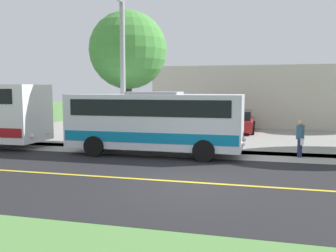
{
  "coord_description": "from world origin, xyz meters",
  "views": [
    {
      "loc": [
        11.16,
        2.17,
        2.99
      ],
      "look_at": [
        -3.5,
        -1.52,
        1.4
      ],
      "focal_mm": 39.19,
      "sensor_mm": 36.0,
      "label": 1
    }
  ],
  "objects_px": {
    "shuttle_bus_front": "(155,120)",
    "street_light_pole": "(122,67)",
    "pedestrian_with_bags": "(300,138)",
    "tree_curbside": "(128,51)",
    "parked_car_near": "(239,122)",
    "commercial_building": "(287,96)"
  },
  "relations": [
    {
      "from": "street_light_pole",
      "to": "parked_car_near",
      "type": "bearing_deg",
      "value": 151.47
    },
    {
      "from": "shuttle_bus_front",
      "to": "pedestrian_with_bags",
      "type": "bearing_deg",
      "value": 97.56
    },
    {
      "from": "parked_car_near",
      "to": "tree_curbside",
      "type": "distance_m",
      "value": 9.53
    },
    {
      "from": "street_light_pole",
      "to": "parked_car_near",
      "type": "xyz_separation_m",
      "value": [
        -9.03,
        4.91,
        -3.23
      ]
    },
    {
      "from": "shuttle_bus_front",
      "to": "parked_car_near",
      "type": "xyz_separation_m",
      "value": [
        -9.36,
        3.23,
        -0.86
      ]
    },
    {
      "from": "tree_curbside",
      "to": "street_light_pole",
      "type": "bearing_deg",
      "value": 13.6
    },
    {
      "from": "street_light_pole",
      "to": "commercial_building",
      "type": "xyz_separation_m",
      "value": [
        -16.54,
        8.39,
        -1.61
      ]
    },
    {
      "from": "street_light_pole",
      "to": "parked_car_near",
      "type": "relative_size",
      "value": 1.6
    },
    {
      "from": "shuttle_bus_front",
      "to": "street_light_pole",
      "type": "bearing_deg",
      "value": -100.81
    },
    {
      "from": "parked_car_near",
      "to": "commercial_building",
      "type": "bearing_deg",
      "value": 155.16
    },
    {
      "from": "pedestrian_with_bags",
      "to": "tree_curbside",
      "type": "bearing_deg",
      "value": -103.33
    },
    {
      "from": "tree_curbside",
      "to": "commercial_building",
      "type": "relative_size",
      "value": 0.34
    },
    {
      "from": "tree_curbside",
      "to": "commercial_building",
      "type": "xyz_separation_m",
      "value": [
        -14.0,
        9.0,
        -2.62
      ]
    },
    {
      "from": "tree_curbside",
      "to": "parked_car_near",
      "type": "bearing_deg",
      "value": 139.62
    },
    {
      "from": "pedestrian_with_bags",
      "to": "tree_curbside",
      "type": "relative_size",
      "value": 0.23
    },
    {
      "from": "pedestrian_with_bags",
      "to": "parked_car_near",
      "type": "xyz_separation_m",
      "value": [
        -8.52,
        -3.04,
        -0.16
      ]
    },
    {
      "from": "shuttle_bus_front",
      "to": "pedestrian_with_bags",
      "type": "relative_size",
      "value": 4.94
    },
    {
      "from": "shuttle_bus_front",
      "to": "commercial_building",
      "type": "bearing_deg",
      "value": 158.32
    },
    {
      "from": "pedestrian_with_bags",
      "to": "commercial_building",
      "type": "bearing_deg",
      "value": 178.44
    },
    {
      "from": "commercial_building",
      "to": "parked_car_near",
      "type": "bearing_deg",
      "value": -24.84
    },
    {
      "from": "pedestrian_with_bags",
      "to": "commercial_building",
      "type": "height_order",
      "value": "commercial_building"
    },
    {
      "from": "parked_car_near",
      "to": "shuttle_bus_front",
      "type": "bearing_deg",
      "value": -19.03
    }
  ]
}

